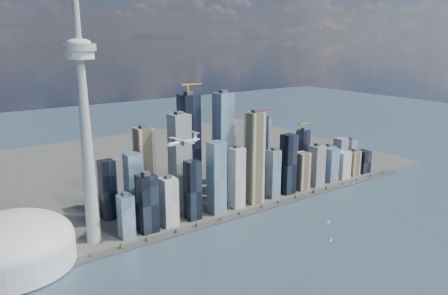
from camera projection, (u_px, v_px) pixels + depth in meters
ground at (331, 263)px, 739.13m from camera, size 4000.00×4000.00×0.00m
seawall at (241, 215)px, 935.90m from camera, size 1100.00×22.00×4.00m
land at (148, 166)px, 1291.09m from camera, size 1400.00×900.00×3.00m
shoreline_trees at (241, 212)px, 934.24m from camera, size 960.53×7.20×8.80m
skyscraper_cluster at (239, 164)px, 1017.75m from camera, size 736.00×142.00×271.54m
needle_tower at (85, 118)px, 756.93m from camera, size 56.00×56.00×550.50m
dome_stadium at (11, 245)px, 718.31m from camera, size 200.00×200.00×86.00m
airplane at (183, 142)px, 787.85m from camera, size 75.73×67.15×18.46m
sailboat_west at (329, 222)px, 897.22m from camera, size 7.13×2.89×9.85m
sailboat_east at (331, 239)px, 819.51m from camera, size 7.22×3.40×10.01m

